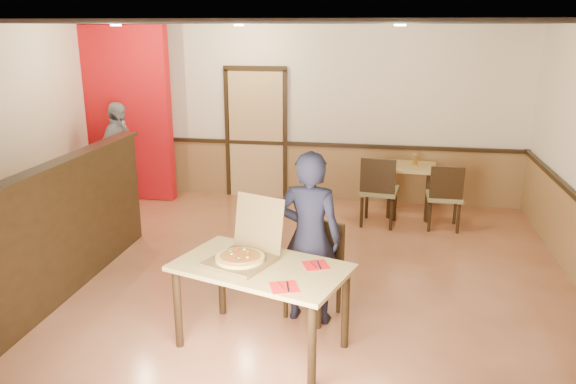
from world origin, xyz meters
name	(u,v)px	position (x,y,z in m)	size (l,w,h in m)	color
floor	(258,289)	(0.00, 0.00, 0.00)	(7.00, 7.00, 0.00)	#C7784D
ceiling	(254,23)	(0.00, 0.00, 2.80)	(7.00, 7.00, 0.00)	black
wall_back	(305,114)	(0.00, 3.50, 1.40)	(7.00, 7.00, 0.00)	beige
wainscot_back	(304,172)	(0.00, 3.47, 0.45)	(7.00, 0.04, 0.90)	olive
chair_rail_back	(304,144)	(0.00, 3.45, 0.92)	(7.00, 0.06, 0.06)	black
back_door	(256,134)	(-0.80, 3.46, 1.05)	(0.90, 0.06, 2.10)	tan
booth_partition	(73,222)	(-2.00, -0.20, 0.74)	(0.20, 3.10, 1.44)	black
red_accent_panel	(123,114)	(-2.90, 3.00, 1.40)	(1.60, 0.20, 2.78)	#B50C12
spot_a	(116,25)	(-2.30, 1.80, 2.78)	(0.14, 0.14, 0.02)	#FFD4B2
spot_b	(239,25)	(-0.80, 2.50, 2.78)	(0.14, 0.14, 0.02)	#FFD4B2
spot_c	(400,25)	(1.40, 1.50, 2.78)	(0.14, 0.14, 0.02)	#FFD4B2
main_table	(261,277)	(0.29, -1.10, 0.68)	(1.66, 1.26, 0.79)	tan
diner_chair	(316,265)	(0.68, -0.39, 0.51)	(0.61, 0.61, 0.93)	olive
side_chair_left	(379,188)	(1.24, 2.29, 0.56)	(0.57, 0.57, 1.02)	olive
side_chair_right	(445,194)	(2.15, 2.29, 0.52)	(0.47, 0.47, 0.95)	olive
side_table	(410,177)	(1.70, 2.91, 0.58)	(0.78, 0.78, 0.76)	tan
diner	(310,238)	(0.63, -0.53, 0.85)	(0.62, 0.41, 1.69)	black
passerby	(119,156)	(-2.75, 2.47, 0.83)	(0.98, 0.41, 1.67)	gray
pizza_box	(244,254)	(0.12, -1.05, 0.86)	(0.69, 0.74, 0.53)	brown
pizza	(240,258)	(0.10, -1.10, 0.84)	(0.43, 0.43, 0.03)	gold
napkin_near	(284,287)	(0.56, -1.49, 0.79)	(0.28, 0.28, 0.01)	red
napkin_far	(316,265)	(0.75, -1.03, 0.79)	(0.27, 0.27, 0.01)	red
condiment	(415,160)	(1.75, 2.95, 0.84)	(0.06, 0.06, 0.16)	brown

